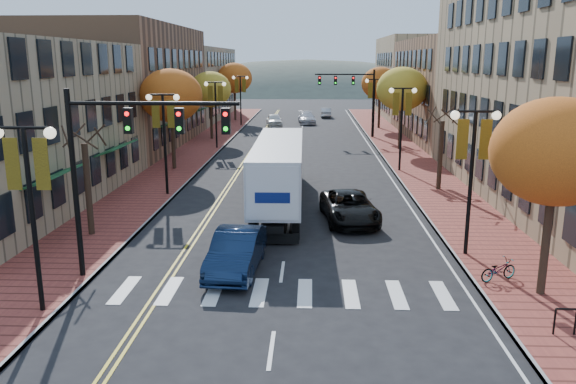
# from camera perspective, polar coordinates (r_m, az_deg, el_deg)

# --- Properties ---
(ground) EXTENTS (200.00, 200.00, 0.00)m
(ground) POSITION_cam_1_polar(r_m,az_deg,el_deg) (18.19, -1.26, -12.70)
(ground) COLOR black
(ground) RESTS_ON ground
(sidewalk_left) EXTENTS (4.00, 85.00, 0.15)m
(sidewalk_left) POSITION_cam_1_polar(r_m,az_deg,el_deg) (50.46, -9.19, 4.14)
(sidewalk_left) COLOR brown
(sidewalk_left) RESTS_ON ground
(sidewalk_right) EXTENTS (4.00, 85.00, 0.15)m
(sidewalk_right) POSITION_cam_1_polar(r_m,az_deg,el_deg) (50.08, 11.48, 3.98)
(sidewalk_right) COLOR brown
(sidewalk_right) RESTS_ON ground
(building_left_mid) EXTENTS (12.00, 24.00, 11.00)m
(building_left_mid) POSITION_cam_1_polar(r_m,az_deg,el_deg) (55.40, -16.94, 10.19)
(building_left_mid) COLOR brown
(building_left_mid) RESTS_ON ground
(building_left_far) EXTENTS (12.00, 26.00, 9.50)m
(building_left_far) POSITION_cam_1_polar(r_m,az_deg,el_deg) (79.46, -10.97, 10.76)
(building_left_far) COLOR #9E8966
(building_left_far) RESTS_ON ground
(building_right_mid) EXTENTS (15.00, 24.00, 10.00)m
(building_right_mid) POSITION_cam_1_polar(r_m,az_deg,el_deg) (60.94, 19.28, 9.79)
(building_right_mid) COLOR brown
(building_right_mid) RESTS_ON ground
(building_right_far) EXTENTS (15.00, 20.00, 11.00)m
(building_right_far) POSITION_cam_1_polar(r_m,az_deg,el_deg) (82.22, 14.89, 11.16)
(building_right_far) COLOR #9E8966
(building_right_far) RESTS_ON ground
(tree_left_a) EXTENTS (0.28, 0.28, 4.20)m
(tree_left_a) POSITION_cam_1_polar(r_m,az_deg,el_deg) (26.93, -19.64, 0.25)
(tree_left_a) COLOR #382619
(tree_left_a) RESTS_ON sidewalk_left
(tree_left_b) EXTENTS (4.48, 4.48, 7.21)m
(tree_left_b) POSITION_cam_1_polar(r_m,az_deg,el_deg) (41.63, -11.80, 9.56)
(tree_left_b) COLOR #382619
(tree_left_b) RESTS_ON sidewalk_left
(tree_left_c) EXTENTS (4.16, 4.16, 6.69)m
(tree_left_c) POSITION_cam_1_polar(r_m,az_deg,el_deg) (57.28, -7.89, 10.27)
(tree_left_c) COLOR #382619
(tree_left_c) RESTS_ON sidewalk_left
(tree_left_d) EXTENTS (4.61, 4.61, 7.42)m
(tree_left_d) POSITION_cam_1_polar(r_m,az_deg,el_deg) (75.03, -5.45, 11.45)
(tree_left_d) COLOR #382619
(tree_left_d) RESTS_ON sidewalk_left
(tree_right_a) EXTENTS (4.16, 4.16, 6.69)m
(tree_right_a) POSITION_cam_1_polar(r_m,az_deg,el_deg) (20.17, 25.56, 3.68)
(tree_right_a) COLOR #382619
(tree_right_a) RESTS_ON sidewalk_right
(tree_right_b) EXTENTS (0.28, 0.28, 4.20)m
(tree_right_b) POSITION_cam_1_polar(r_m,az_deg,el_deg) (35.68, 15.21, 3.62)
(tree_right_b) COLOR #382619
(tree_right_b) RESTS_ON sidewalk_right
(tree_right_c) EXTENTS (4.48, 4.48, 7.21)m
(tree_right_c) POSITION_cam_1_polar(r_m,az_deg,el_deg) (51.00, 11.50, 10.21)
(tree_right_c) COLOR #382619
(tree_right_c) RESTS_ON sidewalk_right
(tree_right_d) EXTENTS (4.35, 4.35, 7.00)m
(tree_right_d) POSITION_cam_1_polar(r_m,az_deg,el_deg) (66.84, 9.35, 10.84)
(tree_right_d) COLOR #382619
(tree_right_d) RESTS_ON sidewalk_right
(lamp_left_a) EXTENTS (1.96, 0.36, 6.05)m
(lamp_left_a) POSITION_cam_1_polar(r_m,az_deg,el_deg) (18.79, -24.81, 0.76)
(lamp_left_a) COLOR black
(lamp_left_a) RESTS_ON ground
(lamp_left_b) EXTENTS (1.96, 0.36, 6.05)m
(lamp_left_b) POSITION_cam_1_polar(r_m,az_deg,el_deg) (33.63, -12.49, 6.72)
(lamp_left_b) COLOR black
(lamp_left_b) RESTS_ON ground
(lamp_left_c) EXTENTS (1.96, 0.36, 6.05)m
(lamp_left_c) POSITION_cam_1_polar(r_m,az_deg,el_deg) (51.17, -7.37, 9.08)
(lamp_left_c) COLOR black
(lamp_left_c) RESTS_ON ground
(lamp_left_d) EXTENTS (1.96, 0.36, 6.05)m
(lamp_left_d) POSITION_cam_1_polar(r_m,az_deg,el_deg) (68.94, -4.85, 10.21)
(lamp_left_d) COLOR black
(lamp_left_d) RESTS_ON ground
(lamp_right_a) EXTENTS (1.96, 0.36, 6.05)m
(lamp_right_a) POSITION_cam_1_polar(r_m,az_deg,el_deg) (23.51, 18.26, 3.63)
(lamp_right_a) COLOR black
(lamp_right_a) RESTS_ON ground
(lamp_right_b) EXTENTS (1.96, 0.36, 6.05)m
(lamp_right_b) POSITION_cam_1_polar(r_m,az_deg,el_deg) (40.99, 11.50, 7.90)
(lamp_right_b) COLOR black
(lamp_right_b) RESTS_ON ground
(lamp_right_c) EXTENTS (1.96, 0.36, 6.05)m
(lamp_right_c) POSITION_cam_1_polar(r_m,az_deg,el_deg) (58.78, 8.77, 9.58)
(lamp_right_c) COLOR black
(lamp_right_c) RESTS_ON ground
(traffic_mast_near) EXTENTS (6.10, 0.35, 7.00)m
(traffic_mast_near) POSITION_cam_1_polar(r_m,az_deg,el_deg) (20.61, -16.21, 4.27)
(traffic_mast_near) COLOR black
(traffic_mast_near) RESTS_ON ground
(traffic_mast_far) EXTENTS (6.10, 0.34, 7.00)m
(traffic_mast_far) POSITION_cam_1_polar(r_m,az_deg,el_deg) (58.56, 6.79, 10.24)
(traffic_mast_far) COLOR black
(traffic_mast_far) RESTS_ON ground
(semi_truck) EXTENTS (2.61, 15.07, 3.76)m
(semi_truck) POSITION_cam_1_polar(r_m,az_deg,el_deg) (31.01, -0.84, 2.58)
(semi_truck) COLOR black
(semi_truck) RESTS_ON ground
(navy_sedan) EXTENTS (1.98, 4.92, 1.59)m
(navy_sedan) POSITION_cam_1_polar(r_m,az_deg,el_deg) (21.74, -5.27, -6.03)
(navy_sedan) COLOR #0D1B37
(navy_sedan) RESTS_ON ground
(black_suv) EXTENTS (3.07, 5.61, 1.49)m
(black_suv) POSITION_cam_1_polar(r_m,az_deg,el_deg) (28.38, 6.26, -1.53)
(black_suv) COLOR black
(black_suv) RESTS_ON ground
(car_far_white) EXTENTS (2.40, 4.72, 1.54)m
(car_far_white) POSITION_cam_1_polar(r_m,az_deg,el_deg) (69.03, -1.42, 7.32)
(car_far_white) COLOR white
(car_far_white) RESTS_ON ground
(car_far_silver) EXTENTS (2.41, 5.14, 1.45)m
(car_far_silver) POSITION_cam_1_polar(r_m,az_deg,el_deg) (71.91, 1.92, 7.53)
(car_far_silver) COLOR #B6B4BD
(car_far_silver) RESTS_ON ground
(car_far_oncoming) EXTENTS (1.51, 4.04, 1.32)m
(car_far_oncoming) POSITION_cam_1_polar(r_m,az_deg,el_deg) (80.17, 3.84, 8.06)
(car_far_oncoming) COLOR #B8B9C0
(car_far_oncoming) RESTS_ON ground
(bicycle) EXTENTS (1.62, 1.13, 0.81)m
(bicycle) POSITION_cam_1_polar(r_m,az_deg,el_deg) (21.88, 20.58, -7.40)
(bicycle) COLOR gray
(bicycle) RESTS_ON sidewalk_right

